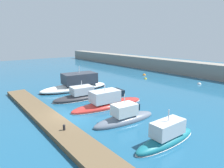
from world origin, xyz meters
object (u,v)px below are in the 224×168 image
Objects in this scene: motorboat_red_third at (108,103)px; mooring_buoy_orange at (144,75)px; motorboat_charcoal_second at (79,96)px; mooring_buoy_yellow at (145,79)px; motorboat_white_nearest at (77,84)px; motorboat_teal_fifth at (167,136)px; motorboat_slate_fourth at (125,117)px; dock_bollard at (64,127)px; mooring_buoy_white at (199,84)px.

motorboat_red_third reaches higher than mooring_buoy_orange.
mooring_buoy_yellow is (-3.69, 16.36, -0.45)m from motorboat_charcoal_second.
motorboat_teal_fifth is at bearing -91.70° from motorboat_white_nearest.
motorboat_slate_fourth is 5.76m from dock_bollard.
mooring_buoy_yellow is at bearing 42.17° from motorboat_slate_fourth.
motorboat_charcoal_second reaches higher than mooring_buoy_orange.
motorboat_red_third reaches higher than mooring_buoy_yellow.
dock_bollard is (7.90, -5.75, 0.19)m from motorboat_charcoal_second.
motorboat_slate_fourth reaches higher than mooring_buoy_orange.
motorboat_white_nearest is 5.13m from motorboat_charcoal_second.
motorboat_red_third is 14.63× the size of mooring_buoy_orange.
motorboat_slate_fourth is (13.57, -2.18, -0.41)m from motorboat_white_nearest.
motorboat_white_nearest is 1.72× the size of motorboat_teal_fifth.
mooring_buoy_orange is (-11.11, 17.94, -0.44)m from motorboat_red_third.
motorboat_charcoal_second is at bearing -70.97° from mooring_buoy_orange.
motorboat_teal_fifth is 22.15m from mooring_buoy_white.
mooring_buoy_orange is (-1.92, 17.01, -0.79)m from motorboat_white_nearest.
motorboat_slate_fourth is (8.89, -0.08, -0.07)m from motorboat_charcoal_second.
mooring_buoy_orange is at bearing 47.23° from motorboat_teal_fifth.
motorboat_white_nearest is at bearing 83.54° from motorboat_teal_fifth.
mooring_buoy_white is (5.09, 20.13, -0.45)m from motorboat_charcoal_second.
motorboat_white_nearest is at bearing 71.11° from motorboat_charcoal_second.
motorboat_charcoal_second is at bearing -77.28° from mooring_buoy_yellow.
motorboat_white_nearest reaches higher than mooring_buoy_yellow.
dock_bollard is at bearing -62.34° from mooring_buoy_yellow.
dock_bollard is (14.49, -24.86, 0.64)m from mooring_buoy_orange.
motorboat_red_third is at bearing 116.00° from dock_bollard.
dock_bollard is at bearing -116.43° from motorboat_white_nearest.
motorboat_white_nearest is 1.56× the size of motorboat_charcoal_second.
motorboat_red_third is at bearing -58.23° from mooring_buoy_orange.
mooring_buoy_orange is at bearing -175.03° from mooring_buoy_white.
motorboat_white_nearest is 1.58× the size of motorboat_slate_fourth.
motorboat_charcoal_second reaches higher than dock_bollard.
motorboat_white_nearest reaches higher than motorboat_teal_fifth.
motorboat_white_nearest is 17.53× the size of mooring_buoy_white.
mooring_buoy_yellow is (-8.21, 15.18, -0.44)m from motorboat_red_third.
motorboat_teal_fifth is at bearing -43.56° from mooring_buoy_orange.
motorboat_white_nearest is at bearing -93.94° from mooring_buoy_yellow.
motorboat_white_nearest is at bearing -118.45° from mooring_buoy_white.
motorboat_charcoal_second is 15.64× the size of dock_bollard.
dock_bollard is at bearing -83.82° from mooring_buoy_white.
motorboat_slate_fourth is 24.66m from mooring_buoy_orange.
mooring_buoy_yellow is at bearing 47.22° from motorboat_teal_fifth.
motorboat_teal_fifth reaches higher than motorboat_charcoal_second.
motorboat_slate_fourth reaches higher than motorboat_charcoal_second.
motorboat_teal_fifth is at bearing -94.27° from motorboat_red_third.
mooring_buoy_white is 0.96× the size of mooring_buoy_orange.
motorboat_teal_fifth is 12.14× the size of mooring_buoy_yellow.
motorboat_white_nearest is 1.15× the size of motorboat_red_third.
motorboat_teal_fifth is at bearing -66.94° from mooring_buoy_white.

